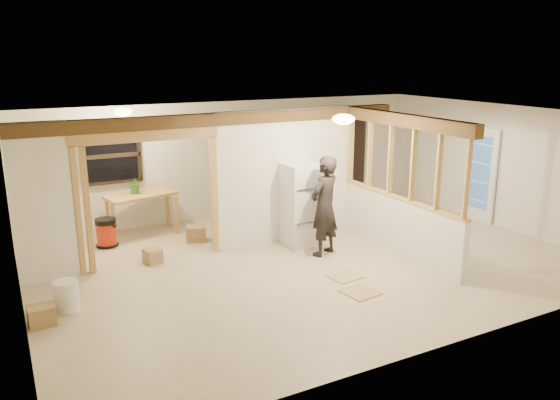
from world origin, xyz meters
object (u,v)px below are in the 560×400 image
bookshelf (343,161)px  refrigerator (301,204)px  woman (324,206)px  shop_vac (106,232)px  work_table (142,214)px

bookshelf → refrigerator: bearing=-137.8°
woman → bookshelf: size_ratio=0.88×
refrigerator → bookshelf: bearing=42.2°
woman → bookshelf: bearing=-151.7°
shop_vac → bookshelf: bookshelf is taller
refrigerator → work_table: size_ratio=1.16×
refrigerator → woman: (0.07, -0.69, 0.13)m
woman → work_table: size_ratio=1.35×
refrigerator → woman: size_ratio=0.86×
work_table → bookshelf: size_ratio=0.65×
woman → bookshelf: (2.33, 2.87, 0.12)m
woman → work_table: bearing=-68.0°
shop_vac → work_table: bearing=26.7°
refrigerator → work_table: refrigerator is taller
woman → bookshelf: 3.70m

